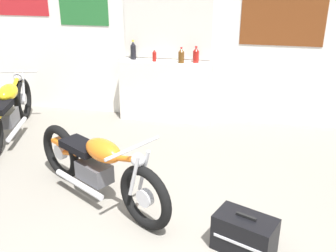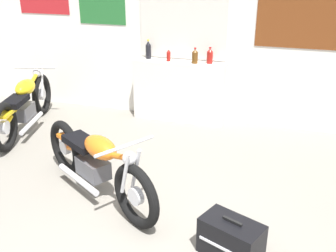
{
  "view_description": "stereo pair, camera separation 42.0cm",
  "coord_description": "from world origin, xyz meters",
  "px_view_note": "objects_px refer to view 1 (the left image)",
  "views": [
    {
      "loc": [
        0.51,
        -2.19,
        2.33
      ],
      "look_at": [
        -0.25,
        1.61,
        0.7
      ],
      "focal_mm": 42.0,
      "sensor_mm": 36.0,
      "label": 1
    },
    {
      "loc": [
        0.91,
        -2.08,
        2.33
      ],
      "look_at": [
        -0.25,
        1.61,
        0.7
      ],
      "focal_mm": 42.0,
      "sensor_mm": 36.0,
      "label": 2
    }
  ],
  "objects_px": {
    "motorcycle_yellow": "(8,110)",
    "bottle_leftmost": "(133,51)",
    "bottle_right_center": "(196,55)",
    "bottle_left_center": "(154,56)",
    "hard_case_black": "(245,234)",
    "motorcycle_orange": "(97,166)",
    "bottle_center": "(181,56)"
  },
  "relations": [
    {
      "from": "bottle_right_center",
      "to": "motorcycle_orange",
      "type": "bearing_deg",
      "value": -105.95
    },
    {
      "from": "bottle_right_center",
      "to": "motorcycle_yellow",
      "type": "relative_size",
      "value": 0.12
    },
    {
      "from": "bottle_center",
      "to": "hard_case_black",
      "type": "relative_size",
      "value": 0.39
    },
    {
      "from": "motorcycle_orange",
      "to": "motorcycle_yellow",
      "type": "bearing_deg",
      "value": 144.42
    },
    {
      "from": "bottle_leftmost",
      "to": "motorcycle_yellow",
      "type": "bearing_deg",
      "value": -143.92
    },
    {
      "from": "bottle_right_center",
      "to": "hard_case_black",
      "type": "xyz_separation_m",
      "value": [
        0.83,
        -2.89,
        -0.88
      ]
    },
    {
      "from": "bottle_left_center",
      "to": "bottle_center",
      "type": "relative_size",
      "value": 0.82
    },
    {
      "from": "bottle_leftmost",
      "to": "hard_case_black",
      "type": "relative_size",
      "value": 0.5
    },
    {
      "from": "bottle_left_center",
      "to": "bottle_right_center",
      "type": "height_order",
      "value": "bottle_right_center"
    },
    {
      "from": "bottle_leftmost",
      "to": "hard_case_black",
      "type": "height_order",
      "value": "bottle_leftmost"
    },
    {
      "from": "motorcycle_orange",
      "to": "hard_case_black",
      "type": "bearing_deg",
      "value": -18.68
    },
    {
      "from": "motorcycle_yellow",
      "to": "bottle_leftmost",
      "type": "bearing_deg",
      "value": 36.08
    },
    {
      "from": "bottle_left_center",
      "to": "bottle_center",
      "type": "bearing_deg",
      "value": -2.25
    },
    {
      "from": "bottle_leftmost",
      "to": "motorcycle_orange",
      "type": "distance_m",
      "value": 2.52
    },
    {
      "from": "bottle_center",
      "to": "hard_case_black",
      "type": "xyz_separation_m",
      "value": [
        1.04,
        -2.84,
        -0.87
      ]
    },
    {
      "from": "bottle_right_center",
      "to": "bottle_leftmost",
      "type": "bearing_deg",
      "value": 178.48
    },
    {
      "from": "bottle_left_center",
      "to": "hard_case_black",
      "type": "bearing_deg",
      "value": -63.1
    },
    {
      "from": "motorcycle_yellow",
      "to": "motorcycle_orange",
      "type": "relative_size",
      "value": 1.13
    },
    {
      "from": "bottle_center",
      "to": "motorcycle_yellow",
      "type": "height_order",
      "value": "bottle_center"
    },
    {
      "from": "motorcycle_yellow",
      "to": "hard_case_black",
      "type": "bearing_deg",
      "value": -28.55
    },
    {
      "from": "bottle_leftmost",
      "to": "bottle_left_center",
      "type": "bearing_deg",
      "value": -11.15
    },
    {
      "from": "bottle_left_center",
      "to": "bottle_right_center",
      "type": "relative_size",
      "value": 0.78
    },
    {
      "from": "hard_case_black",
      "to": "bottle_leftmost",
      "type": "bearing_deg",
      "value": 121.56
    },
    {
      "from": "motorcycle_yellow",
      "to": "hard_case_black",
      "type": "relative_size",
      "value": 3.42
    },
    {
      "from": "motorcycle_yellow",
      "to": "motorcycle_orange",
      "type": "height_order",
      "value": "motorcycle_yellow"
    },
    {
      "from": "bottle_left_center",
      "to": "motorcycle_yellow",
      "type": "relative_size",
      "value": 0.09
    },
    {
      "from": "bottle_leftmost",
      "to": "bottle_right_center",
      "type": "xyz_separation_m",
      "value": [
        0.97,
        -0.03,
        -0.02
      ]
    },
    {
      "from": "bottle_left_center",
      "to": "bottle_center",
      "type": "xyz_separation_m",
      "value": [
        0.41,
        -0.02,
        0.02
      ]
    },
    {
      "from": "bottle_right_center",
      "to": "hard_case_black",
      "type": "distance_m",
      "value": 3.14
    },
    {
      "from": "bottle_left_center",
      "to": "bottle_right_center",
      "type": "xyz_separation_m",
      "value": [
        0.62,
        0.04,
        0.02
      ]
    },
    {
      "from": "motorcycle_yellow",
      "to": "hard_case_black",
      "type": "height_order",
      "value": "motorcycle_yellow"
    },
    {
      "from": "bottle_left_center",
      "to": "bottle_right_center",
      "type": "bearing_deg",
      "value": 3.93
    }
  ]
}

